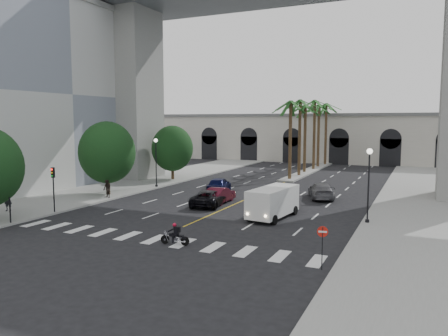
# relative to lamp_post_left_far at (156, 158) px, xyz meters

# --- Properties ---
(ground) EXTENTS (140.00, 140.00, 0.00)m
(ground) POSITION_rel_lamp_post_left_far_xyz_m (11.40, -16.00, -3.22)
(ground) COLOR black
(ground) RESTS_ON ground
(sidewalk_left) EXTENTS (8.00, 100.00, 0.15)m
(sidewalk_left) POSITION_rel_lamp_post_left_far_xyz_m (-3.60, -1.00, -3.15)
(sidewalk_left) COLOR gray
(sidewalk_left) RESTS_ON ground
(sidewalk_right) EXTENTS (8.00, 100.00, 0.15)m
(sidewalk_right) POSITION_rel_lamp_post_left_far_xyz_m (26.40, -1.00, -3.15)
(sidewalk_right) COLOR gray
(sidewalk_right) RESTS_ON ground
(median) EXTENTS (2.00, 24.00, 0.20)m
(median) POSITION_rel_lamp_post_left_far_xyz_m (11.40, 22.00, -3.12)
(median) COLOR gray
(median) RESTS_ON ground
(building_left) EXTENTS (16.50, 32.50, 20.60)m
(building_left) POSITION_rel_lamp_post_left_far_xyz_m (-15.60, -4.00, 7.09)
(building_left) COLOR beige
(building_left) RESTS_ON ground
(pier_building) EXTENTS (71.00, 10.50, 8.50)m
(pier_building) POSITION_rel_lamp_post_left_far_xyz_m (11.40, 39.00, 1.04)
(pier_building) COLOR beige
(pier_building) RESTS_ON ground
(bridge) EXTENTS (75.00, 13.00, 26.00)m
(bridge) POSITION_rel_lamp_post_left_far_xyz_m (14.82, 6.00, 15.29)
(bridge) COLOR gray
(bridge) RESTS_ON ground
(palm_a) EXTENTS (3.20, 3.20, 10.30)m
(palm_a) POSITION_rel_lamp_post_left_far_xyz_m (11.40, 12.00, 5.88)
(palm_a) COLOR #47331E
(palm_a) RESTS_ON ground
(palm_b) EXTENTS (3.20, 3.20, 10.60)m
(palm_b) POSITION_rel_lamp_post_left_far_xyz_m (11.50, 16.00, 6.15)
(palm_b) COLOR #47331E
(palm_b) RESTS_ON ground
(palm_c) EXTENTS (3.20, 3.20, 10.10)m
(palm_c) POSITION_rel_lamp_post_left_far_xyz_m (11.20, 20.00, 5.69)
(palm_c) COLOR #47331E
(palm_c) RESTS_ON ground
(palm_d) EXTENTS (3.20, 3.20, 10.90)m
(palm_d) POSITION_rel_lamp_post_left_far_xyz_m (11.55, 24.00, 6.43)
(palm_d) COLOR #47331E
(palm_d) RESTS_ON ground
(palm_e) EXTENTS (3.20, 3.20, 10.40)m
(palm_e) POSITION_rel_lamp_post_left_far_xyz_m (11.30, 28.00, 5.97)
(palm_e) COLOR #47331E
(palm_e) RESTS_ON ground
(palm_f) EXTENTS (3.20, 3.20, 10.70)m
(palm_f) POSITION_rel_lamp_post_left_far_xyz_m (11.60, 32.00, 6.24)
(palm_f) COLOR #47331E
(palm_f) RESTS_ON ground
(street_tree_mid) EXTENTS (5.44, 5.44, 7.21)m
(street_tree_mid) POSITION_rel_lamp_post_left_far_xyz_m (-1.60, -6.00, 0.99)
(street_tree_mid) COLOR #382616
(street_tree_mid) RESTS_ON ground
(street_tree_far) EXTENTS (5.04, 5.04, 6.68)m
(street_tree_far) POSITION_rel_lamp_post_left_far_xyz_m (-1.60, 6.00, 0.68)
(street_tree_far) COLOR #382616
(street_tree_far) RESTS_ON ground
(lamp_post_left_far) EXTENTS (0.40, 0.40, 5.35)m
(lamp_post_left_far) POSITION_rel_lamp_post_left_far_xyz_m (0.00, 0.00, 0.00)
(lamp_post_left_far) COLOR black
(lamp_post_left_far) RESTS_ON ground
(lamp_post_right) EXTENTS (0.40, 0.40, 5.35)m
(lamp_post_right) POSITION_rel_lamp_post_left_far_xyz_m (22.80, -8.00, 0.00)
(lamp_post_right) COLOR black
(lamp_post_right) RESTS_ON ground
(traffic_signal_near) EXTENTS (0.25, 0.18, 3.65)m
(traffic_signal_near) POSITION_rel_lamp_post_left_far_xyz_m (0.10, -18.50, -0.71)
(traffic_signal_near) COLOR black
(traffic_signal_near) RESTS_ON ground
(traffic_signal_far) EXTENTS (0.25, 0.18, 3.65)m
(traffic_signal_far) POSITION_rel_lamp_post_left_far_xyz_m (0.10, -14.50, -0.71)
(traffic_signal_far) COLOR black
(traffic_signal_far) RESTS_ON ground
(motorcycle_rider) EXTENTS (1.81, 0.49, 1.30)m
(motorcycle_rider) POSITION_rel_lamp_post_left_far_xyz_m (13.19, -17.97, -2.63)
(motorcycle_rider) COLOR black
(motorcycle_rider) RESTS_ON ground
(car_a) EXTENTS (2.39, 4.42, 1.43)m
(car_a) POSITION_rel_lamp_post_left_far_xyz_m (16.19, -5.74, -2.51)
(car_a) COLOR #A3A4A8
(car_a) RESTS_ON ground
(car_b) EXTENTS (1.66, 4.33, 1.41)m
(car_b) POSITION_rel_lamp_post_left_far_xyz_m (9.90, -4.97, -2.52)
(car_b) COLOR #430D1A
(car_b) RESTS_ON ground
(car_c) EXTENTS (2.94, 5.17, 1.36)m
(car_c) POSITION_rel_lamp_post_left_far_xyz_m (9.71, -6.56, -2.54)
(car_c) COLOR black
(car_c) RESTS_ON ground
(car_d) EXTENTS (3.58, 5.45, 1.47)m
(car_d) POSITION_rel_lamp_post_left_far_xyz_m (17.63, 0.93, -2.49)
(car_d) COLOR #5A5A5E
(car_d) RESTS_ON ground
(car_e) EXTENTS (2.85, 4.93, 1.58)m
(car_e) POSITION_rel_lamp_post_left_far_xyz_m (7.48, 0.06, -2.43)
(car_e) COLOR #0D113D
(car_e) RESTS_ON ground
(cargo_van) EXTENTS (2.67, 5.59, 2.30)m
(cargo_van) POSITION_rel_lamp_post_left_far_xyz_m (16.14, -8.89, -1.94)
(cargo_van) COLOR silver
(cargo_van) RESTS_ON ground
(pedestrian_a) EXTENTS (0.78, 0.59, 1.92)m
(pedestrian_a) POSITION_rel_lamp_post_left_far_xyz_m (-3.44, -15.78, -2.11)
(pedestrian_a) COLOR black
(pedestrian_a) RESTS_ON sidewalk_left
(pedestrian_b) EXTENTS (0.97, 0.85, 1.68)m
(pedestrian_b) POSITION_rel_lamp_post_left_far_xyz_m (-0.22, -7.82, -2.23)
(pedestrian_b) COLOR black
(pedestrian_b) RESTS_ON sidewalk_left
(do_not_enter_sign) EXTENTS (0.53, 0.14, 2.18)m
(do_not_enter_sign) POSITION_rel_lamp_post_left_far_xyz_m (21.91, -18.75, -1.64)
(do_not_enter_sign) COLOR black
(do_not_enter_sign) RESTS_ON ground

